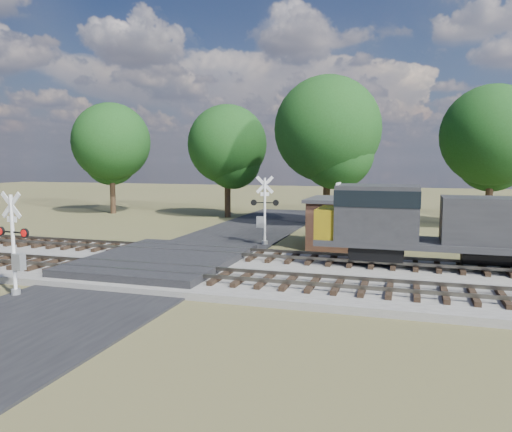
% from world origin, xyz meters
% --- Properties ---
extents(ground, '(160.00, 160.00, 0.00)m').
position_xyz_m(ground, '(0.00, 0.00, 0.00)').
color(ground, brown).
rests_on(ground, ground).
extents(ballast_bed, '(140.00, 10.00, 0.30)m').
position_xyz_m(ballast_bed, '(10.00, 0.50, 0.15)').
color(ballast_bed, gray).
rests_on(ballast_bed, ground).
extents(road, '(7.00, 60.00, 0.08)m').
position_xyz_m(road, '(0.00, 0.00, 0.04)').
color(road, black).
rests_on(road, ground).
extents(crossing_panel, '(7.00, 9.00, 0.62)m').
position_xyz_m(crossing_panel, '(0.00, 0.50, 0.32)').
color(crossing_panel, '#262628').
rests_on(crossing_panel, ground).
extents(track_near, '(140.00, 2.60, 0.33)m').
position_xyz_m(track_near, '(3.12, -2.00, 0.41)').
color(track_near, black).
rests_on(track_near, ballast_bed).
extents(track_far, '(140.00, 2.60, 0.33)m').
position_xyz_m(track_far, '(3.12, 3.00, 0.41)').
color(track_far, black).
rests_on(track_far, ballast_bed).
extents(crossing_signal_near, '(1.67, 0.39, 4.15)m').
position_xyz_m(crossing_signal_near, '(-3.03, -5.97, 1.73)').
color(crossing_signal_near, silver).
rests_on(crossing_signal_near, ground).
extents(crossing_signal_far, '(1.76, 0.44, 4.39)m').
position_xyz_m(crossing_signal_far, '(2.93, 8.19, 1.83)').
color(crossing_signal_far, silver).
rests_on(crossing_signal_far, ground).
extents(equipment_shed, '(4.56, 4.56, 3.05)m').
position_xyz_m(equipment_shed, '(7.92, 8.97, 1.54)').
color(equipment_shed, '#492A1F').
rests_on(equipment_shed, ground).
extents(treeline, '(84.56, 12.05, 11.95)m').
position_xyz_m(treeline, '(7.81, 20.22, 7.11)').
color(treeline, black).
rests_on(treeline, ground).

